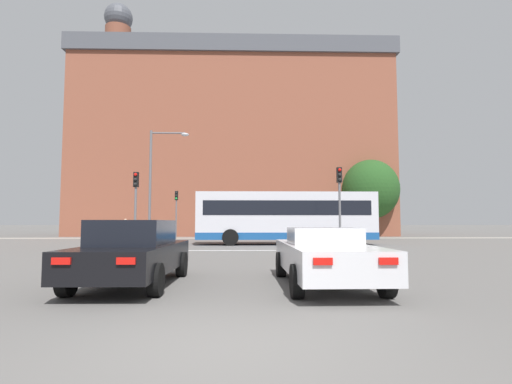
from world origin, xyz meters
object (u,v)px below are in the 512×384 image
at_px(pedestrian_walking_east, 207,227).
at_px(bus_crossing_lead, 286,217).
at_px(traffic_light_near_left, 136,197).
at_px(car_roadster_right, 325,255).
at_px(car_saloon_left, 134,252).
at_px(traffic_light_far_left, 176,206).
at_px(pedestrian_waiting, 125,227).
at_px(pedestrian_walking_west, 134,228).
at_px(traffic_light_far_right, 308,207).
at_px(street_lamp_junction, 157,174).
at_px(traffic_light_near_right, 340,194).

bearing_deg(pedestrian_walking_east, bus_crossing_lead, 103.65).
bearing_deg(traffic_light_near_left, car_roadster_right, -58.19).
height_order(car_saloon_left, car_roadster_right, car_saloon_left).
xyz_separation_m(car_roadster_right, traffic_light_far_left, (-7.82, 26.00, 2.12)).
bearing_deg(pedestrian_walking_east, traffic_light_near_left, 62.66).
xyz_separation_m(traffic_light_near_left, pedestrian_waiting, (-4.84, 14.65, -1.74)).
bearing_deg(car_saloon_left, car_roadster_right, -1.18).
bearing_deg(pedestrian_walking_west, car_roadster_right, -51.40).
bearing_deg(pedestrian_walking_east, traffic_light_far_right, 162.67).
bearing_deg(street_lamp_junction, bus_crossing_lead, -0.35).
distance_m(car_saloon_left, bus_crossing_lead, 17.13).
relative_size(traffic_light_far_right, pedestrian_walking_east, 2.46).
bearing_deg(pedestrian_walking_east, car_saloon_left, 74.51).
height_order(traffic_light_near_right, pedestrian_walking_east, traffic_light_near_right).
height_order(bus_crossing_lead, street_lamp_junction, street_lamp_junction).
bearing_deg(street_lamp_junction, traffic_light_near_right, -24.11).
distance_m(traffic_light_far_left, pedestrian_walking_west, 4.08).
distance_m(car_roadster_right, traffic_light_near_left, 14.61).
height_order(traffic_light_near_right, traffic_light_far_right, traffic_light_near_right).
bearing_deg(car_saloon_left, pedestrian_walking_east, 92.59).
xyz_separation_m(traffic_light_far_left, pedestrian_waiting, (-4.65, 0.95, -1.77)).
height_order(traffic_light_near_left, pedestrian_walking_east, traffic_light_near_left).
relative_size(traffic_light_near_right, pedestrian_walking_east, 2.55).
bearing_deg(pedestrian_walking_west, street_lamp_junction, -52.25).
height_order(pedestrian_waiting, pedestrian_walking_east, pedestrian_waiting).
bearing_deg(bus_crossing_lead, street_lamp_junction, -90.35).
bearing_deg(traffic_light_near_right, pedestrian_walking_west, 135.76).
relative_size(car_roadster_right, pedestrian_waiting, 2.83).
bearing_deg(pedestrian_waiting, traffic_light_near_left, 67.87).
relative_size(traffic_light_far_left, traffic_light_far_right, 1.00).
xyz_separation_m(pedestrian_waiting, pedestrian_walking_west, (1.03, -0.94, -0.11)).
xyz_separation_m(car_saloon_left, traffic_light_far_left, (-3.50, 25.84, 2.05)).
xyz_separation_m(bus_crossing_lead, traffic_light_near_right, (2.39, -4.70, 1.12)).
bearing_deg(car_roadster_right, pedestrian_waiting, 114.21).
xyz_separation_m(car_saloon_left, traffic_light_near_right, (7.50, 11.61, 2.15)).
distance_m(car_roadster_right, pedestrian_walking_east, 26.85).
bearing_deg(street_lamp_junction, car_saloon_left, -79.23).
distance_m(bus_crossing_lead, pedestrian_waiting, 16.92).
bearing_deg(pedestrian_walking_west, traffic_light_near_left, -59.60).
bearing_deg(car_saloon_left, bus_crossing_lead, 73.44).
bearing_deg(street_lamp_junction, traffic_light_near_left, -92.58).
xyz_separation_m(bus_crossing_lead, traffic_light_far_left, (-8.61, 9.53, 1.02)).
height_order(car_saloon_left, traffic_light_far_right, traffic_light_far_right).
xyz_separation_m(street_lamp_junction, pedestrian_walking_west, (-4.01, 9.48, -3.60)).
xyz_separation_m(car_roadster_right, street_lamp_junction, (-7.43, 16.52, 3.84)).
bearing_deg(car_roadster_right, traffic_light_near_left, 121.20).
height_order(car_saloon_left, street_lamp_junction, street_lamp_junction).
bearing_deg(pedestrian_walking_west, bus_crossing_lead, -23.08).
bearing_deg(car_saloon_left, traffic_light_far_right, 73.66).
distance_m(street_lamp_junction, pedestrian_waiting, 12.09).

